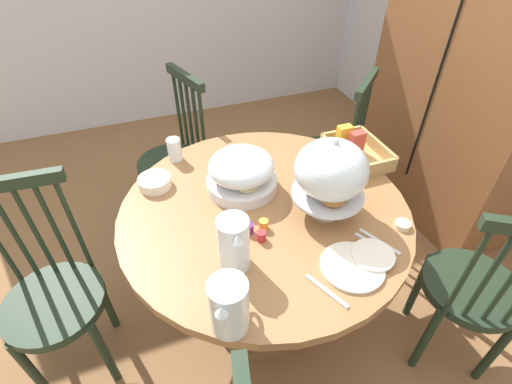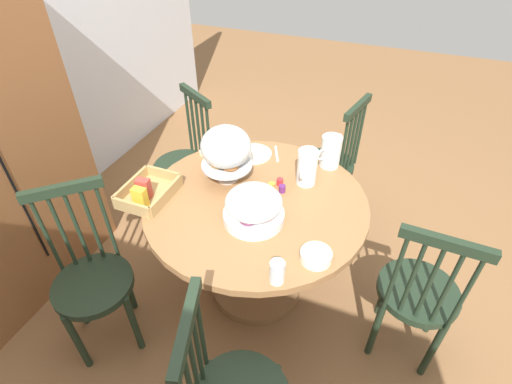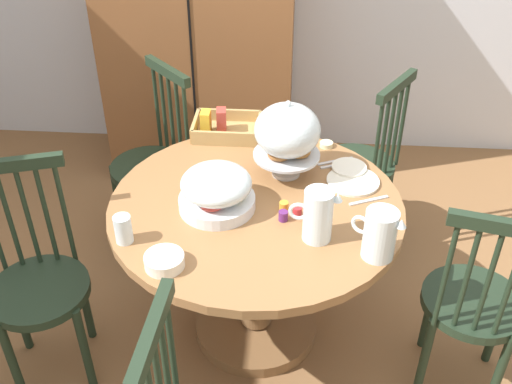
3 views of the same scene
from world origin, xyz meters
TOP-DOWN VIEW (x-y plane):
  - ground_plane at (0.00, 0.00)m, footprint 10.00×10.00m
  - wooden_armoire at (-0.53, 1.50)m, footprint 1.18×0.60m
  - dining_table at (-0.08, 0.05)m, footprint 1.18×1.18m
  - windsor_chair_near_window at (-0.93, -0.20)m, footprint 0.43×0.42m
  - windsor_chair_facing_door at (0.78, -0.18)m, footprint 0.42×0.41m
  - windsor_chair_far_side at (0.41, 0.79)m, footprint 0.46×0.46m
  - windsor_chair_host_seat at (-0.67, 0.71)m, footprint 0.47×0.47m
  - pastry_stand_with_dome at (0.03, 0.26)m, footprint 0.28×0.28m
  - fruit_platter_covered at (-0.23, 0.00)m, footprint 0.30×0.30m
  - orange_juice_pitcher at (0.16, -0.16)m, footprint 0.19×0.11m
  - milk_pitcher at (0.37, -0.24)m, footprint 0.18×0.12m
  - cereal_basket at (-0.27, 0.58)m, footprint 0.32×0.24m
  - china_plate_large at (0.31, 0.22)m, footprint 0.22×0.22m
  - china_plate_small at (0.30, 0.31)m, footprint 0.15×0.15m
  - cereal_bowl at (-0.37, -0.35)m, footprint 0.14×0.14m
  - drinking_glass at (-0.54, -0.23)m, footprint 0.06×0.06m
  - butter_dish at (0.21, 0.50)m, footprint 0.06×0.06m
  - jam_jar_strawberry at (0.08, -0.03)m, footprint 0.04×0.04m
  - jam_jar_apricot at (0.03, 0.00)m, footprint 0.04×0.04m
  - jam_jar_grape at (0.03, -0.06)m, footprint 0.04×0.04m
  - table_knife at (0.26, 0.35)m, footprint 0.16×0.08m
  - dinner_fork at (0.24, 0.37)m, footprint 0.16×0.08m
  - soup_spoon at (0.37, 0.09)m, footprint 0.16×0.08m

SIDE VIEW (x-z plane):
  - ground_plane at x=0.00m, z-range 0.00..0.00m
  - windsor_chair_near_window at x=-0.93m, z-range -0.03..0.94m
  - windsor_chair_facing_door at x=0.78m, z-range -0.03..0.94m
  - windsor_chair_far_side at x=0.41m, z-range -0.03..0.94m
  - windsor_chair_host_seat at x=-0.67m, z-range -0.03..0.94m
  - dining_table at x=-0.08m, z-range 0.15..0.89m
  - table_knife at x=0.26m, z-range 0.74..0.75m
  - dinner_fork at x=0.24m, z-range 0.74..0.75m
  - soup_spoon at x=0.37m, z-range 0.74..0.75m
  - china_plate_large at x=0.31m, z-range 0.74..0.75m
  - butter_dish at x=0.21m, z-range 0.74..0.76m
  - china_plate_small at x=0.30m, z-range 0.75..0.76m
  - jam_jar_strawberry at x=0.08m, z-range 0.74..0.78m
  - jam_jar_apricot at x=0.03m, z-range 0.74..0.78m
  - jam_jar_grape at x=0.03m, z-range 0.74..0.78m
  - cereal_bowl at x=-0.37m, z-range 0.74..0.78m
  - cereal_basket at x=-0.27m, z-range 0.71..0.84m
  - drinking_glass at x=-0.54m, z-range 0.74..0.85m
  - fruit_platter_covered at x=-0.23m, z-range 0.74..0.92m
  - milk_pitcher at x=0.37m, z-range 0.73..0.92m
  - orange_juice_pitcher at x=0.16m, z-range 0.73..0.94m
  - pastry_stand_with_dome at x=0.03m, z-range 0.77..1.11m
  - wooden_armoire at x=-0.53m, z-range 0.00..1.96m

